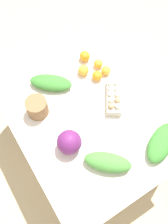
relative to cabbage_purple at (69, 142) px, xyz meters
The scene contains 13 objects.
ground_plane 0.82m from the cabbage_purple, 53.04° to the right, with size 8.00×8.00×0.00m, color #C6B289.
dining_table 0.31m from the cabbage_purple, 53.04° to the right, with size 1.33×0.99×0.70m.
cabbage_purple is the anchor object (origin of this frame).
egg_carton 0.48m from the cabbage_purple, 72.72° to the right, with size 0.29×0.24×0.09m.
paper_bag 0.35m from the cabbage_purple, ahead, with size 0.15×0.15×0.13m, color olive.
greens_bunch_beet_tops 0.27m from the cabbage_purple, 148.81° to the right, with size 0.30×0.13×0.10m, color #4C933D.
greens_bunch_scallion 0.50m from the cabbage_purple, 14.73° to the right, with size 0.31×0.14×0.08m, color #3D8433.
greens_bunch_kale 0.60m from the cabbage_purple, 121.08° to the right, with size 0.31×0.15×0.08m, color #3D8433.
orange_0 0.74m from the cabbage_purple, 39.95° to the right, with size 0.08×0.08×0.08m, color orange.
orange_1 0.60m from the cabbage_purple, 40.71° to the right, with size 0.08×0.08×0.08m, color #F9A833.
orange_2 0.58m from the cabbage_purple, 51.69° to the right, with size 0.08×0.08×0.08m, color orange.
orange_3 0.65m from the cabbage_purple, 55.90° to the right, with size 0.07×0.07×0.07m, color #F9A833.
orange_4 0.69m from the cabbage_purple, 49.40° to the right, with size 0.07×0.07×0.07m, color #F9A833.
Camera 1 is at (-0.68, 0.43, 2.28)m, focal length 40.00 mm.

